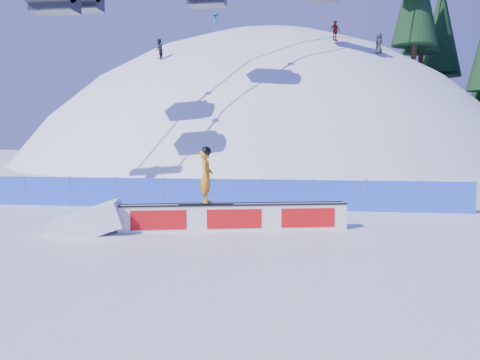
# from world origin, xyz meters

# --- Properties ---
(ground) EXTENTS (160.00, 160.00, 0.00)m
(ground) POSITION_xyz_m (0.00, 0.00, 0.00)
(ground) COLOR white
(ground) RESTS_ON ground
(snow_hill) EXTENTS (64.00, 64.00, 64.00)m
(snow_hill) POSITION_xyz_m (0.00, 42.00, -18.00)
(snow_hill) COLOR white
(snow_hill) RESTS_ON ground
(safety_fence) EXTENTS (22.05, 0.05, 1.30)m
(safety_fence) POSITION_xyz_m (0.00, 4.50, 0.60)
(safety_fence) COLOR blue
(safety_fence) RESTS_ON ground
(rail_box) EXTENTS (6.95, 2.13, 0.84)m
(rail_box) POSITION_xyz_m (2.58, -0.18, 0.42)
(rail_box) COLOR white
(rail_box) RESTS_ON ground
(snow_ramp) EXTENTS (2.46, 1.85, 1.37)m
(snow_ramp) POSITION_xyz_m (-1.69, -1.21, 0.00)
(snow_ramp) COLOR white
(snow_ramp) RESTS_ON ground
(snowboarder) EXTENTS (1.70, 0.69, 1.75)m
(snowboarder) POSITION_xyz_m (1.77, -0.38, 1.71)
(snowboarder) COLOR black
(snowboarder) RESTS_ON rail_box
(distant_skiers) EXTENTS (18.69, 8.63, 5.31)m
(distant_skiers) POSITION_xyz_m (0.03, 30.45, 11.58)
(distant_skiers) COLOR black
(distant_skiers) RESTS_ON ground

